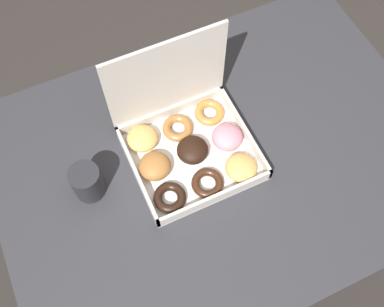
{
  "coord_description": "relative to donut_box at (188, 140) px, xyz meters",
  "views": [
    {
      "loc": [
        -0.29,
        -0.45,
        1.77
      ],
      "look_at": [
        -0.07,
        0.03,
        0.73
      ],
      "focal_mm": 42.0,
      "sensor_mm": 36.0,
      "label": 1
    }
  ],
  "objects": [
    {
      "name": "ground_plane",
      "position": [
        0.07,
        -0.06,
        -0.76
      ],
      "size": [
        8.0,
        8.0,
        0.0
      ],
      "primitive_type": "plane",
      "color": "#2D2826"
    },
    {
      "name": "dining_table",
      "position": [
        0.07,
        -0.06,
        -0.14
      ],
      "size": [
        1.17,
        0.85,
        0.71
      ],
      "color": "#2D2D33",
      "rests_on": "ground_plane"
    },
    {
      "name": "donut_box",
      "position": [
        0.0,
        0.0,
        0.0
      ],
      "size": [
        0.32,
        0.29,
        0.29
      ],
      "color": "white",
      "rests_on": "dining_table"
    },
    {
      "name": "coffee_mug",
      "position": [
        -0.27,
        -0.0,
        0.0
      ],
      "size": [
        0.08,
        0.08,
        0.1
      ],
      "color": "#232328",
      "rests_on": "dining_table"
    }
  ]
}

